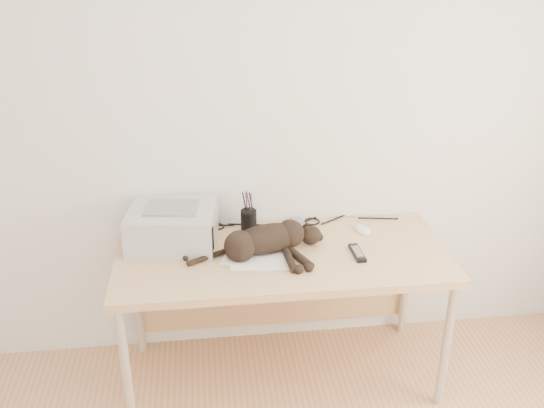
{
  "coord_description": "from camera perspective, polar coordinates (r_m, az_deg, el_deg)",
  "views": [
    {
      "loc": [
        -0.36,
        -1.13,
        2.18
      ],
      "look_at": [
        -0.06,
        1.34,
        1.03
      ],
      "focal_mm": 40.0,
      "sensor_mm": 36.0,
      "label": 1
    }
  ],
  "objects": [
    {
      "name": "wall_back",
      "position": [
        3.03,
        0.16,
        7.99
      ],
      "size": [
        3.5,
        0.0,
        3.5
      ],
      "primitive_type": "plane",
      "rotation": [
        1.57,
        0.0,
        0.0
      ],
      "color": "silver",
      "rests_on": "floor"
    },
    {
      "name": "desk",
      "position": [
        3.06,
        0.78,
        -6.04
      ],
      "size": [
        1.6,
        0.7,
        0.74
      ],
      "color": "tan",
      "rests_on": "floor"
    },
    {
      "name": "printer",
      "position": [
        3.01,
        -9.32,
        -2.03
      ],
      "size": [
        0.46,
        0.4,
        0.2
      ],
      "color": "#BBBBC1",
      "rests_on": "desk"
    },
    {
      "name": "papers",
      "position": [
        2.88,
        -1.32,
        -5.1
      ],
      "size": [
        0.35,
        0.28,
        0.01
      ],
      "color": "white",
      "rests_on": "desk"
    },
    {
      "name": "cat",
      "position": [
        2.88,
        -0.78,
        -3.55
      ],
      "size": [
        0.68,
        0.34,
        0.15
      ],
      "rotation": [
        0.0,
        0.0,
        0.27
      ],
      "color": "black",
      "rests_on": "desk"
    },
    {
      "name": "mug",
      "position": [
        3.12,
        -6.06,
        -1.72
      ],
      "size": [
        0.15,
        0.15,
        0.1
      ],
      "primitive_type": "imported",
      "rotation": [
        0.0,
        0.0,
        0.61
      ],
      "color": "silver",
      "rests_on": "desk"
    },
    {
      "name": "pen_cup",
      "position": [
        3.11,
        -2.21,
        -1.5
      ],
      "size": [
        0.08,
        0.08,
        0.21
      ],
      "color": "black",
      "rests_on": "desk"
    },
    {
      "name": "remote_grey",
      "position": [
        3.15,
        2.77,
        -2.12
      ],
      "size": [
        0.08,
        0.2,
        0.02
      ],
      "primitive_type": "cube",
      "rotation": [
        0.0,
        0.0,
        0.14
      ],
      "color": "gray",
      "rests_on": "desk"
    },
    {
      "name": "remote_black",
      "position": [
        2.93,
        8.03,
        -4.59
      ],
      "size": [
        0.05,
        0.16,
        0.02
      ],
      "primitive_type": "cube",
      "rotation": [
        0.0,
        0.0,
        0.05
      ],
      "color": "black",
      "rests_on": "desk"
    },
    {
      "name": "mouse",
      "position": [
        3.15,
        8.53,
        -2.2
      ],
      "size": [
        0.1,
        0.13,
        0.04
      ],
      "primitive_type": "ellipsoid",
      "rotation": [
        0.0,
        0.0,
        0.24
      ],
      "color": "white",
      "rests_on": "desk"
    },
    {
      "name": "cable_tangle",
      "position": [
        3.19,
        0.26,
        -1.84
      ],
      "size": [
        1.36,
        0.09,
        0.01
      ],
      "primitive_type": null,
      "color": "black",
      "rests_on": "desk"
    }
  ]
}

